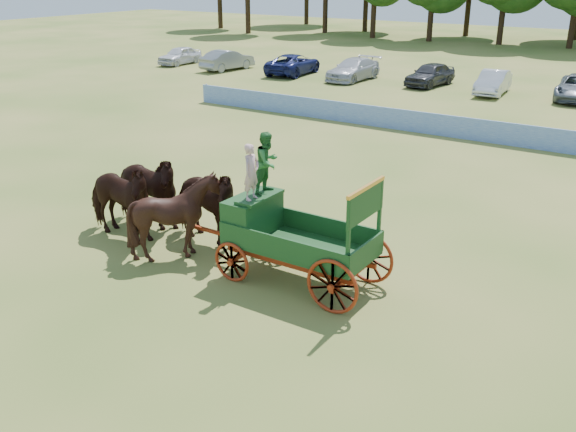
# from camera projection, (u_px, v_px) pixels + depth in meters

# --- Properties ---
(ground) EXTENTS (160.00, 160.00, 0.00)m
(ground) POSITION_uv_depth(u_px,v_px,m) (168.00, 265.00, 17.75)
(ground) COLOR #9B8946
(ground) RESTS_ON ground
(horse_lead_left) EXTENTS (2.91, 1.36, 2.44)m
(horse_lead_left) POSITION_uv_depth(u_px,v_px,m) (118.00, 200.00, 19.08)
(horse_lead_left) COLOR black
(horse_lead_left) RESTS_ON ground
(horse_lead_right) EXTENTS (2.94, 1.44, 2.44)m
(horse_lead_right) POSITION_uv_depth(u_px,v_px,m) (144.00, 190.00, 19.93)
(horse_lead_right) COLOR black
(horse_lead_right) RESTS_ON ground
(horse_wheel_left) EXTENTS (2.46, 2.25, 2.44)m
(horse_wheel_left) POSITION_uv_depth(u_px,v_px,m) (178.00, 216.00, 17.85)
(horse_wheel_left) COLOR black
(horse_wheel_left) RESTS_ON ground
(horse_wheel_right) EXTENTS (3.01, 1.62, 2.44)m
(horse_wheel_right) POSITION_uv_depth(u_px,v_px,m) (203.00, 205.00, 18.70)
(horse_wheel_right) COLOR black
(horse_wheel_right) RESTS_ON ground
(farm_dray) EXTENTS (6.00, 2.00, 3.77)m
(farm_dray) POSITION_uv_depth(u_px,v_px,m) (277.00, 217.00, 16.63)
(farm_dray) COLOR #A22B10
(farm_dray) RESTS_ON ground
(sponsor_banner) EXTENTS (26.00, 0.08, 1.05)m
(sponsor_banner) POSITION_uv_depth(u_px,v_px,m) (403.00, 120.00, 32.06)
(sponsor_banner) COLOR #2050B0
(sponsor_banner) RESTS_ON ground
(parked_cars) EXTENTS (37.91, 7.61, 1.56)m
(parked_cars) POSITION_uv_depth(u_px,v_px,m) (397.00, 74.00, 44.22)
(parked_cars) COLOR silver
(parked_cars) RESTS_ON ground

